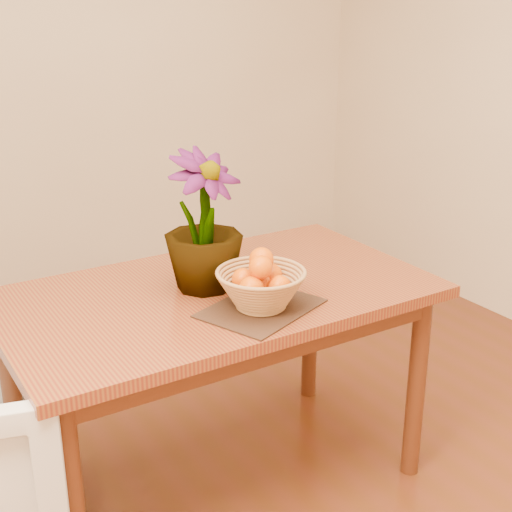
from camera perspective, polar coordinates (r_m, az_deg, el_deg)
wall_back at (r=3.99m, az=-17.41°, el=14.93°), size 4.00×0.02×2.70m
table at (r=2.37m, az=-3.13°, el=-4.62°), size 1.40×0.80×0.75m
placemat at (r=2.19m, az=0.40°, el=-4.20°), size 0.42×0.37×0.01m
wicker_basket at (r=2.16m, az=0.40°, el=-2.79°), size 0.28×0.28×0.11m
orange_pile at (r=2.15m, az=0.41°, el=-1.64°), size 0.18×0.18×0.14m
potted_plant at (r=2.27m, az=-4.24°, el=2.76°), size 0.32×0.32×0.45m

